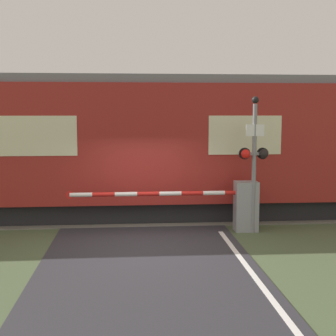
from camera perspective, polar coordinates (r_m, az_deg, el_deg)
ground_plane at (r=11.31m, az=-2.75°, el=-9.33°), size 80.00×80.00×0.00m
track_bed at (r=14.50m, az=-3.18°, el=-5.62°), size 36.00×3.20×0.13m
train at (r=14.40m, az=-14.36°, el=2.58°), size 20.32×3.01×4.18m
crossing_barrier at (r=12.52m, az=8.06°, el=-4.42°), size 5.01×0.44×1.33m
signal_post at (r=12.25m, az=10.47°, el=1.40°), size 0.77×0.26×3.55m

